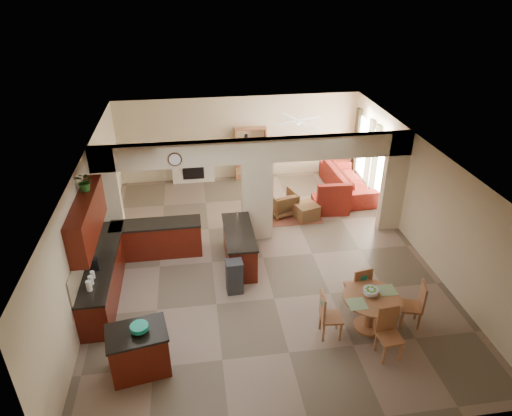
{
  "coord_description": "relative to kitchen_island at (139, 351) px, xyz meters",
  "views": [
    {
      "loc": [
        -1.54,
        -9.39,
        6.6
      ],
      "look_at": [
        -0.13,
        0.3,
        1.28
      ],
      "focal_mm": 32.0,
      "sensor_mm": 36.0,
      "label": 1
    }
  ],
  "objects": [
    {
      "name": "floor",
      "position": [
        2.76,
        3.2,
        -0.46
      ],
      "size": [
        10.0,
        10.0,
        0.0
      ],
      "primitive_type": "plane",
      "color": "#7D6756",
      "rests_on": "ground"
    },
    {
      "name": "ceiling",
      "position": [
        2.76,
        3.2,
        2.34
      ],
      "size": [
        10.0,
        10.0,
        0.0
      ],
      "primitive_type": "plane",
      "rotation": [
        3.14,
        0.0,
        0.0
      ],
      "color": "white",
      "rests_on": "wall_back"
    },
    {
      "name": "wall_back",
      "position": [
        2.76,
        8.2,
        0.94
      ],
      "size": [
        8.0,
        0.0,
        8.0
      ],
      "primitive_type": "plane",
      "rotation": [
        1.57,
        0.0,
        0.0
      ],
      "color": "beige",
      "rests_on": "floor"
    },
    {
      "name": "wall_front",
      "position": [
        2.76,
        -1.8,
        0.94
      ],
      "size": [
        8.0,
        0.0,
        8.0
      ],
      "primitive_type": "plane",
      "rotation": [
        -1.57,
        0.0,
        0.0
      ],
      "color": "beige",
      "rests_on": "floor"
    },
    {
      "name": "wall_left",
      "position": [
        -1.24,
        3.2,
        0.94
      ],
      "size": [
        0.0,
        10.0,
        10.0
      ],
      "primitive_type": "plane",
      "rotation": [
        1.57,
        0.0,
        1.57
      ],
      "color": "beige",
      "rests_on": "floor"
    },
    {
      "name": "wall_right",
      "position": [
        6.76,
        3.2,
        0.94
      ],
      "size": [
        0.0,
        10.0,
        10.0
      ],
      "primitive_type": "plane",
      "rotation": [
        1.57,
        0.0,
        -1.57
      ],
      "color": "beige",
      "rests_on": "floor"
    },
    {
      "name": "partition_left_pier",
      "position": [
        -0.94,
        4.2,
        0.94
      ],
      "size": [
        0.6,
        0.25,
        2.8
      ],
      "primitive_type": "cube",
      "color": "beige",
      "rests_on": "floor"
    },
    {
      "name": "partition_center_pier",
      "position": [
        2.76,
        4.2,
        0.64
      ],
      "size": [
        0.8,
        0.25,
        2.2
      ],
      "primitive_type": "cube",
      "color": "beige",
      "rests_on": "floor"
    },
    {
      "name": "partition_right_pier",
      "position": [
        6.46,
        4.2,
        0.94
      ],
      "size": [
        0.6,
        0.25,
        2.8
      ],
      "primitive_type": "cube",
      "color": "beige",
      "rests_on": "floor"
    },
    {
      "name": "partition_header",
      "position": [
        2.76,
        4.2,
        2.04
      ],
      "size": [
        8.0,
        0.25,
        0.6
      ],
      "primitive_type": "cube",
      "color": "beige",
      "rests_on": "partition_center_pier"
    },
    {
      "name": "kitchen_counter",
      "position": [
        -0.5,
        2.95,
        0.01
      ],
      "size": [
        2.52,
        3.29,
        1.48
      ],
      "color": "#470F08",
      "rests_on": "floor"
    },
    {
      "name": "upper_cabinets",
      "position": [
        -1.06,
        2.4,
        1.46
      ],
      "size": [
        0.35,
        2.4,
        0.9
      ],
      "primitive_type": "cube",
      "color": "#470F08",
      "rests_on": "wall_left"
    },
    {
      "name": "peninsula",
      "position": [
        2.16,
        3.09,
        -0.0
      ],
      "size": [
        0.7,
        1.85,
        0.91
      ],
      "color": "#470F08",
      "rests_on": "floor"
    },
    {
      "name": "wall_clock",
      "position": [
        0.76,
        4.05,
        1.99
      ],
      "size": [
        0.34,
        0.03,
        0.34
      ],
      "primitive_type": "cylinder",
      "rotation": [
        1.57,
        0.0,
        0.0
      ],
      "color": "#492918",
      "rests_on": "partition_header"
    },
    {
      "name": "rug",
      "position": [
        3.96,
        5.3,
        -0.45
      ],
      "size": [
        1.6,
        1.3,
        0.01
      ],
      "primitive_type": "cube",
      "color": "brown",
      "rests_on": "floor"
    },
    {
      "name": "fireplace",
      "position": [
        1.16,
        8.04,
        0.15
      ],
      "size": [
        1.6,
        0.35,
        1.2
      ],
      "color": "beige",
      "rests_on": "floor"
    },
    {
      "name": "shelving_unit",
      "position": [
        3.11,
        8.02,
        0.44
      ],
      "size": [
        1.0,
        0.32,
        1.8
      ],
      "primitive_type": "cube",
      "color": "brown",
      "rests_on": "floor"
    },
    {
      "name": "window_a",
      "position": [
        6.73,
        5.5,
        0.74
      ],
      "size": [
        0.02,
        0.9,
        1.9
      ],
      "primitive_type": "cube",
      "color": "white",
      "rests_on": "wall_right"
    },
    {
      "name": "window_b",
      "position": [
        6.73,
        7.2,
        0.74
      ],
      "size": [
        0.02,
        0.9,
        1.9
      ],
      "primitive_type": "cube",
      "color": "white",
      "rests_on": "wall_right"
    },
    {
      "name": "glazed_door",
      "position": [
        6.73,
        6.35,
        0.59
      ],
      "size": [
        0.02,
        0.7,
        2.1
      ],
      "primitive_type": "cube",
      "color": "white",
      "rests_on": "wall_right"
    },
    {
      "name": "drape_a_left",
      "position": [
        6.69,
        4.9,
        0.74
      ],
      "size": [
        0.1,
        0.28,
        2.3
      ],
      "primitive_type": "cube",
      "color": "#3A1E17",
      "rests_on": "wall_right"
    },
    {
      "name": "drape_a_right",
      "position": [
        6.69,
        6.1,
        0.74
      ],
      "size": [
        0.1,
        0.28,
        2.3
      ],
      "primitive_type": "cube",
      "color": "#3A1E17",
      "rests_on": "wall_right"
    },
    {
      "name": "drape_b_left",
      "position": [
        6.69,
        6.6,
        0.74
      ],
      "size": [
        0.1,
        0.28,
        2.3
      ],
      "primitive_type": "cube",
      "color": "#3A1E17",
      "rests_on": "wall_right"
    },
    {
      "name": "drape_b_right",
      "position": [
        6.69,
        7.8,
        0.74
      ],
      "size": [
        0.1,
        0.28,
        2.3
      ],
      "primitive_type": "cube",
      "color": "#3A1E17",
      "rests_on": "wall_right"
    },
    {
      "name": "ceiling_fan",
      "position": [
        4.26,
        6.2,
        2.1
      ],
      "size": [
        1.0,
        1.0,
        0.1
      ],
      "primitive_type": "cylinder",
      "color": "white",
      "rests_on": "ceiling"
    },
    {
      "name": "kitchen_island",
      "position": [
        0.0,
        0.0,
        0.0
      ],
      "size": [
        1.17,
        0.92,
        0.91
      ],
      "rotation": [
        0.0,
        0.0,
        0.18
      ],
      "color": "#470F08",
      "rests_on": "floor"
    },
    {
      "name": "teal_bowl",
      "position": [
        0.07,
        -0.01,
        0.53
      ],
      "size": [
        0.32,
        0.32,
        0.15
      ],
      "primitive_type": "cylinder",
      "color": "#16997A",
      "rests_on": "kitchen_island"
    },
    {
      "name": "trash_can",
      "position": [
        1.92,
        1.99,
        -0.08
      ],
      "size": [
        0.37,
        0.32,
        0.75
      ],
      "primitive_type": "cube",
      "rotation": [
        0.0,
        0.0,
        0.05
      ],
      "color": "#2A292C",
      "rests_on": "floor"
    },
    {
      "name": "dining_table",
      "position": [
        4.49,
        0.44,
        0.06
      ],
      "size": [
        1.16,
        1.16,
        0.79
      ],
      "color": "brown",
      "rests_on": "floor"
    },
    {
      "name": "fruit_bowl",
      "position": [
        4.47,
        0.51,
        0.41
      ],
      "size": [
        0.3,
        0.3,
        0.16
      ],
      "primitive_type": "cylinder",
      "color": "#59A924",
      "rests_on": "dining_table"
    },
    {
      "name": "sofa",
      "position": [
        6.06,
        6.56,
        -0.06
      ],
      "size": [
        2.74,
        1.16,
        0.79
      ],
      "primitive_type": "imported",
      "rotation": [
        0.0,
        0.0,
        1.61
      ],
      "color": "maroon",
      "rests_on": "floor"
    },
    {
      "name": "chaise",
      "position": [
        5.14,
        5.39,
        -0.26
      ],
      "size": [
        1.04,
        0.87,
        0.4
      ],
      "primitive_type": "cube",
      "rotation": [
        0.0,
        0.0,
        -0.06
      ],
      "color": "maroon",
      "rests_on": "floor"
    },
    {
      "name": "armchair",
      "position": [
        3.68,
        5.4,
        -0.11
      ],
      "size": [
        0.93,
        0.94,
        0.7
      ],
      "primitive_type": "imported",
      "rotation": [
        0.0,
        0.0,
        3.42
      ],
      "color": "maroon",
      "rests_on": "floor"
    },
    {
      "name": "ottoman",
      "position": [
        4.31,
        5.02,
        -0.24
      ],
      "size": [
        0.78,
        0.78,
        0.45
      ],
      "primitive_type": "cube",
      "rotation": [
        0.0,
        0.0,
        0.32
      ],
      "color": "maroon",
      "rests_on": "floor"
    },
    {
      "name": "plant",
      "position": [
        -1.06,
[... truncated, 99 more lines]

